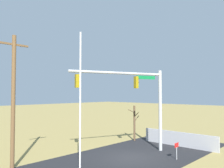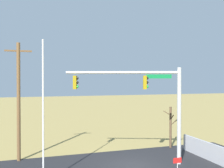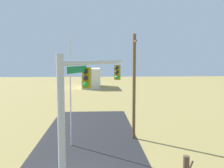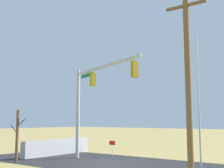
{
  "view_description": "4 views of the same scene",
  "coord_description": "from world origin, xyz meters",
  "px_view_note": "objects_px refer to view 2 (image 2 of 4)",
  "views": [
    {
      "loc": [
        -13.95,
        -11.18,
        4.86
      ],
      "look_at": [
        -0.41,
        1.47,
        5.57
      ],
      "focal_mm": 37.47,
      "sensor_mm": 36.0,
      "label": 1
    },
    {
      "loc": [
        -6.89,
        -16.71,
        5.88
      ],
      "look_at": [
        -1.01,
        1.11,
        5.61
      ],
      "focal_mm": 42.56,
      "sensor_mm": 36.0,
      "label": 2
    },
    {
      "loc": [
        12.35,
        0.79,
        6.56
      ],
      "look_at": [
        -0.01,
        1.48,
        5.31
      ],
      "focal_mm": 39.09,
      "sensor_mm": 36.0,
      "label": 3
    },
    {
      "loc": [
        -12.23,
        15.84,
        2.83
      ],
      "look_at": [
        -1.12,
        1.01,
        5.15
      ],
      "focal_mm": 46.71,
      "sensor_mm": 36.0,
      "label": 4
    }
  ],
  "objects_px": {
    "signal_mast": "(148,96)",
    "open_sign": "(177,163)",
    "flagpole": "(43,112)",
    "utility_pole": "(19,100)",
    "bare_tree": "(171,127)"
  },
  "relations": [
    {
      "from": "signal_mast",
      "to": "open_sign",
      "type": "xyz_separation_m",
      "value": [
        0.47,
        -3.1,
        -3.89
      ]
    },
    {
      "from": "bare_tree",
      "to": "open_sign",
      "type": "distance_m",
      "value": 7.31
    },
    {
      "from": "flagpole",
      "to": "open_sign",
      "type": "relative_size",
      "value": 6.71
    },
    {
      "from": "signal_mast",
      "to": "utility_pole",
      "type": "height_order",
      "value": "utility_pole"
    },
    {
      "from": "signal_mast",
      "to": "open_sign",
      "type": "bearing_deg",
      "value": -81.36
    },
    {
      "from": "signal_mast",
      "to": "utility_pole",
      "type": "xyz_separation_m",
      "value": [
        -8.64,
        3.52,
        -0.33
      ]
    },
    {
      "from": "signal_mast",
      "to": "open_sign",
      "type": "height_order",
      "value": "signal_mast"
    },
    {
      "from": "signal_mast",
      "to": "utility_pole",
      "type": "bearing_deg",
      "value": 157.86
    },
    {
      "from": "flagpole",
      "to": "utility_pole",
      "type": "distance_m",
      "value": 5.22
    },
    {
      "from": "flagpole",
      "to": "open_sign",
      "type": "xyz_separation_m",
      "value": [
        7.71,
        -1.6,
        -3.18
      ]
    },
    {
      "from": "flagpole",
      "to": "utility_pole",
      "type": "bearing_deg",
      "value": 105.68
    },
    {
      "from": "open_sign",
      "to": "flagpole",
      "type": "bearing_deg",
      "value": 168.3
    },
    {
      "from": "bare_tree",
      "to": "signal_mast",
      "type": "bearing_deg",
      "value": -138.95
    },
    {
      "from": "utility_pole",
      "to": "bare_tree",
      "type": "relative_size",
      "value": 2.42
    },
    {
      "from": "signal_mast",
      "to": "bare_tree",
      "type": "xyz_separation_m",
      "value": [
        3.83,
        3.33,
        -2.96
      ]
    }
  ]
}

